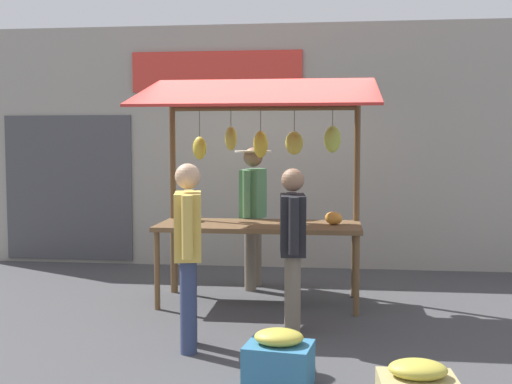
% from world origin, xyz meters
% --- Properties ---
extents(ground_plane, '(40.00, 40.00, 0.00)m').
position_xyz_m(ground_plane, '(0.00, 0.00, 0.00)').
color(ground_plane, '#424244').
extents(street_backdrop, '(9.00, 0.30, 3.40)m').
position_xyz_m(street_backdrop, '(0.07, -2.20, 1.70)').
color(street_backdrop, '#9E998E').
rests_on(street_backdrop, ground).
extents(market_stall, '(2.50, 1.46, 2.50)m').
position_xyz_m(market_stall, '(-0.00, -0.03, 1.54)').
color(market_stall, brown).
rests_on(market_stall, ground).
extents(vendor_with_sunhat, '(0.44, 0.72, 1.70)m').
position_xyz_m(vendor_with_sunhat, '(0.16, -0.75, 1.01)').
color(vendor_with_sunhat, '#726656').
rests_on(vendor_with_sunhat, ground).
extents(shopper_with_shopping_bag, '(0.26, 0.66, 1.53)m').
position_xyz_m(shopper_with_shopping_bag, '(-0.43, 1.15, 0.87)').
color(shopper_with_shopping_bag, '#726656').
rests_on(shopper_with_shopping_bag, ground).
extents(shopper_with_ponytail, '(0.31, 0.67, 1.59)m').
position_xyz_m(shopper_with_ponytail, '(0.42, 1.62, 0.91)').
color(shopper_with_ponytail, navy).
rests_on(shopper_with_ponytail, ground).
extents(produce_crate_side, '(0.52, 0.43, 0.42)m').
position_xyz_m(produce_crate_side, '(-0.41, 2.39, 0.19)').
color(produce_crate_side, teal).
rests_on(produce_crate_side, ground).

